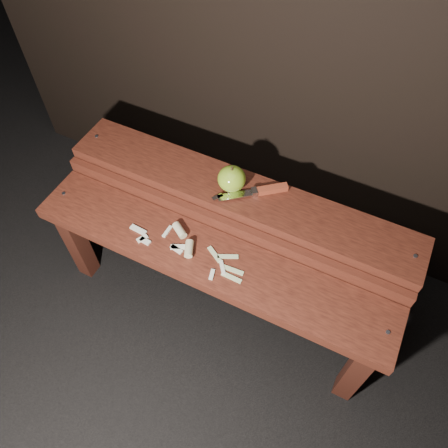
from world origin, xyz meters
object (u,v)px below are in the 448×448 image
at_px(bench_rear_tier, 238,208).
at_px(knife, 263,191).
at_px(bench_front_tier, 207,269).
at_px(apple, 232,179).

bearing_deg(bench_rear_tier, knife, 21.02).
relative_size(bench_front_tier, apple, 12.85).
xyz_separation_m(bench_front_tier, bench_rear_tier, (0.00, 0.23, 0.06)).
bearing_deg(knife, apple, -166.89).
height_order(bench_front_tier, apple, apple).
xyz_separation_m(bench_rear_tier, knife, (0.07, 0.03, 0.10)).
xyz_separation_m(apple, knife, (0.10, 0.02, -0.03)).
bearing_deg(bench_front_tier, knife, 74.37).
bearing_deg(bench_front_tier, bench_rear_tier, 90.00).
distance_m(bench_front_tier, bench_rear_tier, 0.23).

